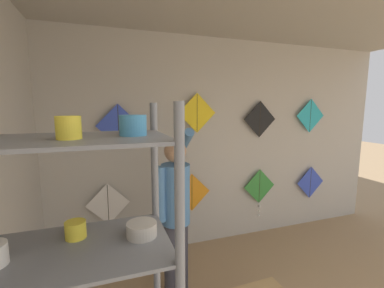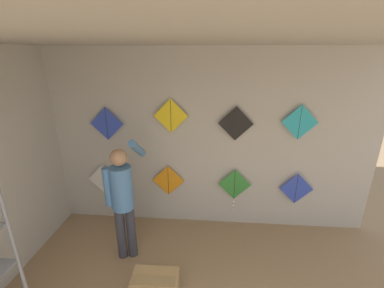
{
  "view_description": "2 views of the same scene",
  "coord_description": "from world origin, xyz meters",
  "views": [
    {
      "loc": [
        -1.55,
        0.25,
        1.91
      ],
      "look_at": [
        -0.55,
        3.14,
        1.46
      ],
      "focal_mm": 24.0,
      "sensor_mm": 36.0,
      "label": 1
    },
    {
      "loc": [
        0.21,
        -0.26,
        2.69
      ],
      "look_at": [
        -0.07,
        3.14,
        1.49
      ],
      "focal_mm": 24.0,
      "sensor_mm": 36.0,
      "label": 2
    }
  ],
  "objects": [
    {
      "name": "kite_4",
      "position": [
        -1.39,
        3.38,
        1.69
      ],
      "size": [
        0.51,
        0.01,
        0.51
      ],
      "color": "blue"
    },
    {
      "name": "ceiling_slab",
      "position": [
        0.0,
        1.72,
        2.82
      ],
      "size": [
        5.31,
        4.24,
        0.04
      ],
      "primitive_type": "cube",
      "color": "#A8A399"
    },
    {
      "name": "kite_1",
      "position": [
        -0.47,
        3.38,
        0.77
      ],
      "size": [
        0.51,
        0.01,
        0.51
      ],
      "color": "orange"
    },
    {
      "name": "kite_5",
      "position": [
        -0.4,
        3.38,
        1.83
      ],
      "size": [
        0.51,
        0.01,
        0.51
      ],
      "color": "yellow"
    },
    {
      "name": "kite_0",
      "position": [
        -1.54,
        3.38,
        0.74
      ],
      "size": [
        0.51,
        0.01,
        0.51
      ],
      "color": "white"
    },
    {
      "name": "kite_7",
      "position": [
        1.44,
        3.38,
        1.77
      ],
      "size": [
        0.51,
        0.01,
        0.51
      ],
      "color": "#28B2C6"
    },
    {
      "name": "kite_6",
      "position": [
        0.55,
        3.38,
        1.73
      ],
      "size": [
        0.51,
        0.01,
        0.51
      ],
      "color": "black"
    },
    {
      "name": "kite_2",
      "position": [
        0.58,
        3.38,
        0.7
      ],
      "size": [
        0.51,
        0.04,
        0.72
      ],
      "color": "#338C38"
    },
    {
      "name": "shopkeeper",
      "position": [
        -0.92,
        2.56,
        0.96
      ],
      "size": [
        0.42,
        0.64,
        1.7
      ],
      "rotation": [
        0.0,
        0.0,
        0.3
      ],
      "color": "#383842",
      "rests_on": "ground"
    },
    {
      "name": "kite_3",
      "position": [
        1.53,
        3.38,
        0.71
      ],
      "size": [
        0.51,
        0.01,
        0.51
      ],
      "color": "blue"
    },
    {
      "name": "back_panel",
      "position": [
        0.0,
        3.47,
        1.4
      ],
      "size": [
        5.31,
        0.06,
        2.8
      ],
      "primitive_type": "cube",
      "color": "#BCB7AD",
      "rests_on": "ground"
    }
  ]
}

